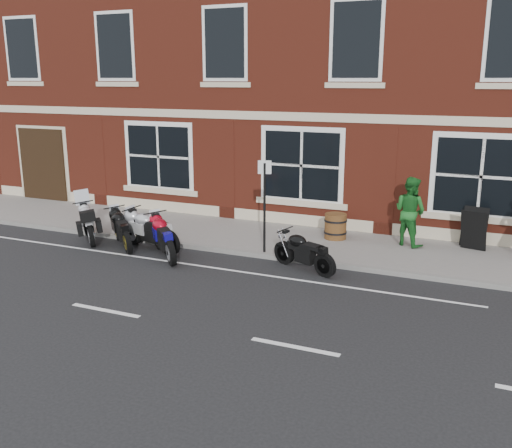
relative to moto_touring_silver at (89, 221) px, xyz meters
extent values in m
plane|color=black|center=(3.66, -1.05, -0.55)|extent=(80.00, 80.00, 0.00)
cube|color=slate|center=(3.66, 1.95, -0.49)|extent=(30.00, 3.00, 0.12)
cube|color=slate|center=(3.66, 0.37, -0.49)|extent=(30.00, 0.16, 0.12)
cube|color=maroon|center=(3.66, 9.45, 5.45)|extent=(24.00, 12.00, 12.00)
cylinder|color=black|center=(-0.45, 0.47, -0.24)|extent=(0.53, 0.54, 0.63)
cylinder|color=black|center=(0.54, -0.56, -0.24)|extent=(0.53, 0.54, 0.63)
cube|color=black|center=(0.01, -0.01, 0.10)|extent=(0.72, 0.73, 0.22)
ellipsoid|color=silver|center=(-0.09, 0.10, 0.22)|extent=(0.64, 0.64, 0.32)
cube|color=black|center=(0.28, -0.29, 0.18)|extent=(0.56, 0.57, 0.10)
cube|color=silver|center=(-0.44, 0.45, 0.58)|extent=(0.33, 0.32, 0.44)
cylinder|color=black|center=(2.33, 0.00, -0.22)|extent=(0.56, 0.57, 0.67)
cylinder|color=black|center=(3.39, -1.08, -0.22)|extent=(0.56, 0.57, 0.67)
cube|color=black|center=(2.83, -0.50, 0.14)|extent=(0.76, 0.77, 0.23)
ellipsoid|color=#9D0618|center=(2.72, -0.39, 0.26)|extent=(0.68, 0.68, 0.33)
cube|color=black|center=(3.12, -0.80, 0.22)|extent=(0.60, 0.60, 0.10)
cylinder|color=black|center=(0.79, 0.28, -0.24)|extent=(0.55, 0.53, 0.63)
cylinder|color=black|center=(1.84, -0.70, -0.24)|extent=(0.55, 0.53, 0.63)
cube|color=black|center=(1.28, -0.18, 0.10)|extent=(0.74, 0.72, 0.22)
ellipsoid|color=black|center=(1.17, -0.07, 0.22)|extent=(0.65, 0.64, 0.32)
cube|color=black|center=(1.57, -0.45, 0.18)|extent=(0.57, 0.56, 0.10)
cylinder|color=black|center=(1.44, 0.11, -0.22)|extent=(0.68, 0.33, 0.67)
cylinder|color=black|center=(2.90, -0.34, -0.22)|extent=(0.68, 0.33, 0.67)
cube|color=black|center=(2.12, -0.10, 0.14)|extent=(0.88, 0.49, 0.23)
ellipsoid|color=#A6A5AA|center=(1.97, -0.05, 0.27)|extent=(0.67, 0.53, 0.34)
cube|color=black|center=(2.52, -0.22, 0.23)|extent=(0.63, 0.43, 0.11)
cylinder|color=black|center=(5.90, 0.15, -0.26)|extent=(0.58, 0.35, 0.59)
cylinder|color=black|center=(7.12, -0.39, -0.26)|extent=(0.58, 0.35, 0.59)
cube|color=black|center=(6.47, -0.10, 0.05)|extent=(0.76, 0.50, 0.20)
ellipsoid|color=black|center=(6.34, -0.05, 0.16)|extent=(0.60, 0.51, 0.29)
cube|color=black|center=(6.80, -0.25, 0.13)|extent=(0.56, 0.42, 0.09)
imported|color=#1B5F21|center=(8.51, 2.64, 0.50)|extent=(1.13, 1.05, 1.86)
cylinder|color=#482113|center=(6.53, 2.49, -0.08)|extent=(0.61, 0.61, 0.71)
cylinder|color=black|center=(6.53, 2.49, -0.25)|extent=(0.64, 0.64, 0.05)
cylinder|color=black|center=(6.53, 2.49, 0.09)|extent=(0.64, 0.64, 0.05)
cylinder|color=black|center=(5.20, 0.50, 0.73)|extent=(0.06, 0.06, 2.32)
cube|color=silver|center=(5.20, 0.50, 1.78)|extent=(0.33, 0.13, 0.34)
camera|label=1|loc=(10.62, -12.55, 3.94)|focal=40.00mm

